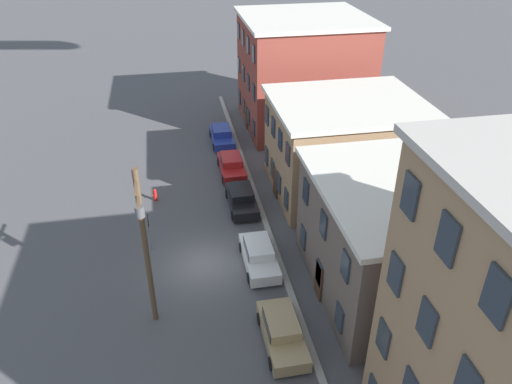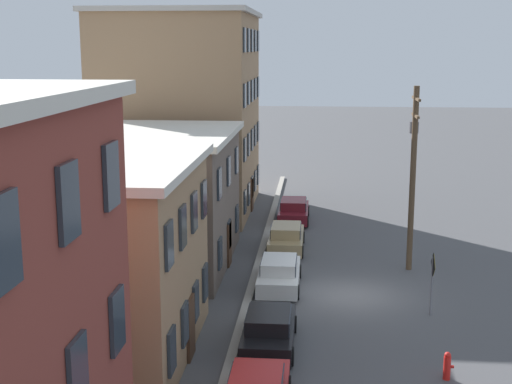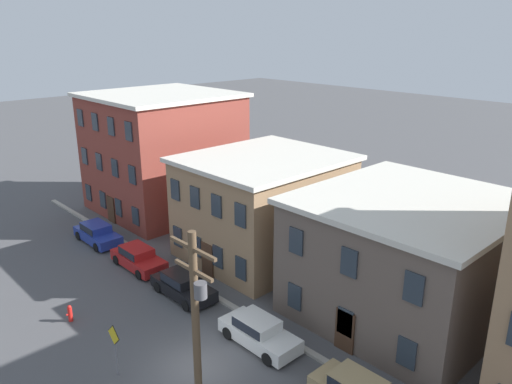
{
  "view_description": "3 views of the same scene",
  "coord_description": "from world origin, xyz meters",
  "px_view_note": "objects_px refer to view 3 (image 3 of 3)",
  "views": [
    {
      "loc": [
        23.75,
        -1.28,
        19.32
      ],
      "look_at": [
        -0.97,
        3.38,
        4.12
      ],
      "focal_mm": 35.0,
      "sensor_mm": 36.0,
      "label": 1
    },
    {
      "loc": [
        -30.14,
        1.59,
        10.82
      ],
      "look_at": [
        -1.89,
        4.09,
        4.98
      ],
      "focal_mm": 50.0,
      "sensor_mm": 36.0,
      "label": 2
    },
    {
      "loc": [
        16.22,
        -11.62,
        15.21
      ],
      "look_at": [
        -0.94,
        4.58,
        7.41
      ],
      "focal_mm": 35.0,
      "sensor_mm": 36.0,
      "label": 3
    }
  ],
  "objects_px": {
    "car_red": "(138,257)",
    "fire_hydrant": "(70,313)",
    "utility_pole": "(197,337)",
    "car_blue": "(97,233)",
    "car_black": "(183,284)",
    "caution_sign": "(115,342)",
    "car_white": "(259,331)"
  },
  "relations": [
    {
      "from": "car_blue",
      "to": "caution_sign",
      "type": "bearing_deg",
      "value": -23.46
    },
    {
      "from": "car_red",
      "to": "utility_pole",
      "type": "relative_size",
      "value": 0.49
    },
    {
      "from": "car_blue",
      "to": "fire_hydrant",
      "type": "height_order",
      "value": "car_blue"
    },
    {
      "from": "car_black",
      "to": "fire_hydrant",
      "type": "xyz_separation_m",
      "value": [
        -1.98,
        -6.03,
        -0.27
      ]
    },
    {
      "from": "car_red",
      "to": "caution_sign",
      "type": "distance_m",
      "value": 11.0
    },
    {
      "from": "car_red",
      "to": "car_black",
      "type": "bearing_deg",
      "value": -0.19
    },
    {
      "from": "car_black",
      "to": "caution_sign",
      "type": "distance_m",
      "value": 7.49
    },
    {
      "from": "car_blue",
      "to": "caution_sign",
      "type": "distance_m",
      "value": 15.95
    },
    {
      "from": "caution_sign",
      "to": "utility_pole",
      "type": "height_order",
      "value": "utility_pole"
    },
    {
      "from": "car_black",
      "to": "utility_pole",
      "type": "bearing_deg",
      "value": -32.0
    },
    {
      "from": "car_blue",
      "to": "fire_hydrant",
      "type": "distance_m",
      "value": 10.67
    },
    {
      "from": "car_blue",
      "to": "car_white",
      "type": "relative_size",
      "value": 1.0
    },
    {
      "from": "car_blue",
      "to": "utility_pole",
      "type": "xyz_separation_m",
      "value": [
        20.74,
        -6.19,
        4.3
      ]
    },
    {
      "from": "car_white",
      "to": "car_red",
      "type": "bearing_deg",
      "value": 179.89
    },
    {
      "from": "utility_pole",
      "to": "fire_hydrant",
      "type": "height_order",
      "value": "utility_pole"
    },
    {
      "from": "car_blue",
      "to": "fire_hydrant",
      "type": "xyz_separation_m",
      "value": [
        8.81,
        -6.0,
        -0.27
      ]
    },
    {
      "from": "car_blue",
      "to": "utility_pole",
      "type": "height_order",
      "value": "utility_pole"
    },
    {
      "from": "car_red",
      "to": "utility_pole",
      "type": "xyz_separation_m",
      "value": [
        15.03,
        -6.24,
        4.3
      ]
    },
    {
      "from": "caution_sign",
      "to": "car_red",
      "type": "bearing_deg",
      "value": 144.32
    },
    {
      "from": "car_black",
      "to": "caution_sign",
      "type": "relative_size",
      "value": 1.66
    },
    {
      "from": "car_red",
      "to": "car_black",
      "type": "height_order",
      "value": "same"
    },
    {
      "from": "car_white",
      "to": "utility_pole",
      "type": "xyz_separation_m",
      "value": [
        3.42,
        -6.22,
        4.3
      ]
    },
    {
      "from": "car_red",
      "to": "caution_sign",
      "type": "bearing_deg",
      "value": -35.68
    },
    {
      "from": "car_red",
      "to": "fire_hydrant",
      "type": "relative_size",
      "value": 4.58
    },
    {
      "from": "car_red",
      "to": "utility_pole",
      "type": "bearing_deg",
      "value": -22.53
    },
    {
      "from": "car_black",
      "to": "car_white",
      "type": "distance_m",
      "value": 6.53
    },
    {
      "from": "car_red",
      "to": "car_black",
      "type": "relative_size",
      "value": 1.0
    },
    {
      "from": "caution_sign",
      "to": "fire_hydrant",
      "type": "xyz_separation_m",
      "value": [
        -5.79,
        0.34,
        -1.29
      ]
    },
    {
      "from": "car_white",
      "to": "fire_hydrant",
      "type": "height_order",
      "value": "car_white"
    },
    {
      "from": "utility_pole",
      "to": "caution_sign",
      "type": "bearing_deg",
      "value": -178.6
    },
    {
      "from": "car_blue",
      "to": "utility_pole",
      "type": "bearing_deg",
      "value": -16.61
    },
    {
      "from": "car_blue",
      "to": "car_red",
      "type": "height_order",
      "value": "same"
    }
  ]
}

